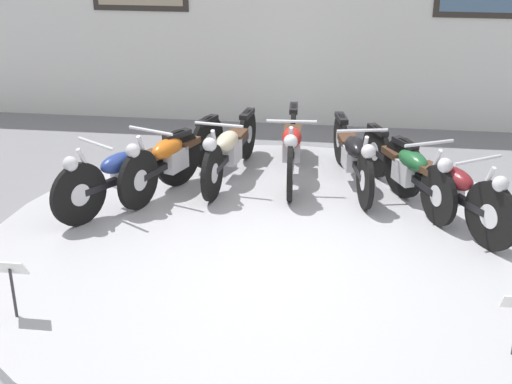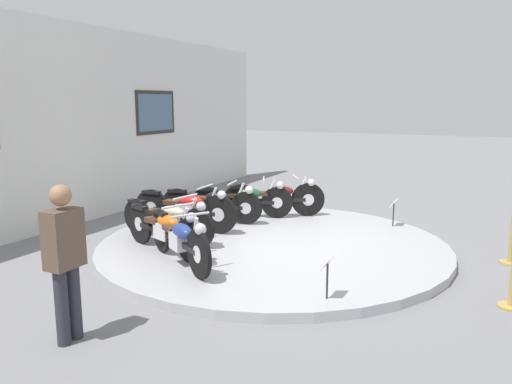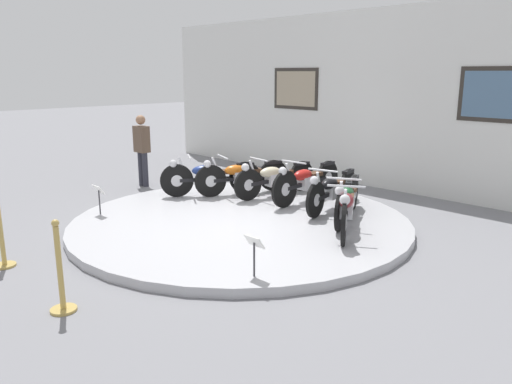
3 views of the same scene
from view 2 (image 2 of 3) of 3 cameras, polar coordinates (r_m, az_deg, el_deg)
name	(u,v)px [view 2 (image 2 of 3)]	position (r m, az deg, el deg)	size (l,w,h in m)	color
ground_plane	(273,249)	(8.14, 1.90, -6.55)	(60.00, 60.00, 0.00)	slate
display_platform	(273,245)	(8.12, 1.90, -6.11)	(5.56, 5.56, 0.13)	#ADADB2
back_wall	(74,125)	(10.28, -20.09, 7.22)	(14.00, 0.22, 3.83)	silver
motorcycle_blue	(180,238)	(6.96, -8.72, -5.17)	(1.12, 1.71, 0.80)	black
motorcycle_orange	(165,228)	(7.53, -10.41, -4.06)	(0.78, 1.87, 0.79)	black
motorcycle_cream	(168,218)	(8.18, -9.97, -2.95)	(0.54, 1.95, 0.78)	black
motorcycle_red	(186,208)	(8.81, -7.98, -1.79)	(0.54, 2.02, 0.81)	black
motorcycle_black	(213,203)	(9.31, -4.91, -1.23)	(0.59, 1.93, 0.78)	black
motorcycle_green	(244,199)	(9.64, -1.34, -0.80)	(0.89, 1.79, 0.78)	black
motorcycle_maroon	(276,197)	(9.72, 2.31, -0.58)	(1.13, 1.72, 0.81)	black
info_placard_front_left	(328,268)	(5.79, 8.18, -8.60)	(0.26, 0.11, 0.51)	#333338
info_placard_front_centre	(394,206)	(9.32, 15.47, -1.60)	(0.26, 0.11, 0.51)	#333338
visitor_standing	(65,256)	(5.21, -21.02, -6.79)	(0.36, 0.22, 1.59)	#2D2D38
stanchion_post_right_of_entry	(511,241)	(8.24, 27.16, -5.02)	(0.28, 0.28, 1.02)	tan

